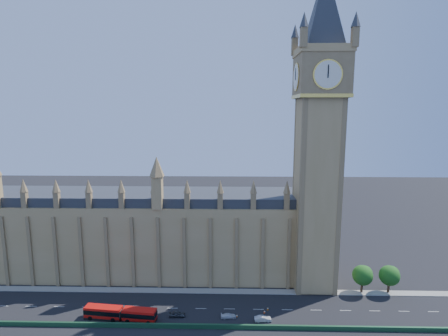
{
  "coord_description": "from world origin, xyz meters",
  "views": [
    {
      "loc": [
        12.6,
        -89.43,
        54.31
      ],
      "look_at": [
        10.22,
        10.0,
        38.1
      ],
      "focal_mm": 28.0,
      "sensor_mm": 36.0,
      "label": 1
    }
  ],
  "objects_px": {
    "car_silver": "(263,319)",
    "red_bus": "(120,313)",
    "car_white": "(229,316)",
    "car_grey": "(177,314)"
  },
  "relations": [
    {
      "from": "car_silver",
      "to": "red_bus",
      "type": "bearing_deg",
      "value": 85.73
    },
    {
      "from": "car_white",
      "to": "car_grey",
      "type": "bearing_deg",
      "value": 82.28
    },
    {
      "from": "car_white",
      "to": "red_bus",
      "type": "bearing_deg",
      "value": 86.15
    },
    {
      "from": "car_grey",
      "to": "car_white",
      "type": "height_order",
      "value": "car_grey"
    },
    {
      "from": "red_bus",
      "to": "car_grey",
      "type": "distance_m",
      "value": 14.85
    },
    {
      "from": "red_bus",
      "to": "car_silver",
      "type": "bearing_deg",
      "value": 6.16
    },
    {
      "from": "car_grey",
      "to": "car_white",
      "type": "xyz_separation_m",
      "value": [
        13.78,
        -0.28,
        -0.12
      ]
    },
    {
      "from": "car_grey",
      "to": "car_silver",
      "type": "relative_size",
      "value": 0.95
    },
    {
      "from": "car_grey",
      "to": "car_white",
      "type": "relative_size",
      "value": 1.03
    },
    {
      "from": "red_bus",
      "to": "car_grey",
      "type": "bearing_deg",
      "value": 12.37
    }
  ]
}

